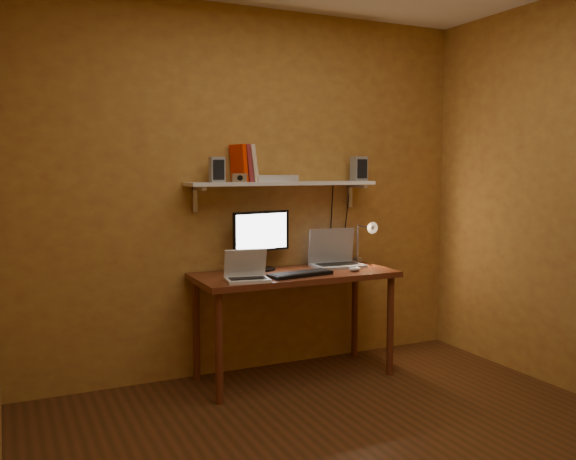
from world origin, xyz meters
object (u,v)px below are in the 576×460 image
shelf_camera (240,178)px  speaker_right (359,169)px  netbook (246,272)px  keyboard (300,274)px  desk (295,284)px  mouse (355,269)px  router (276,178)px  speaker_left (217,170)px  monitor (262,237)px  desk_lamp (366,236)px  wall_shelf (283,184)px  laptop (335,256)px

shelf_camera → speaker_right: bearing=4.1°
netbook → keyboard: netbook is taller
desk → netbook: netbook is taller
mouse → speaker_right: speaker_right is taller
keyboard → speaker_right: (0.67, 0.35, 0.70)m
router → speaker_left: bearing=179.0°
speaker_left → speaker_right: (1.13, 0.01, 0.01)m
monitor → router: (0.11, -0.01, 0.41)m
shelf_camera → mouse: bearing=-20.2°
speaker_right → keyboard: bearing=-149.1°
desk → shelf_camera: (-0.35, 0.13, 0.74)m
keyboard → shelf_camera: (-0.32, 0.28, 0.64)m
shelf_camera → router: size_ratio=0.37×
speaker_right → shelf_camera: (-0.99, -0.07, -0.06)m
desk → speaker_right: bearing=17.7°
netbook → keyboard: size_ratio=0.67×
monitor → desk_lamp: (0.83, -0.06, -0.03)m
desk_lamp → speaker_left: speaker_left is taller
speaker_left → speaker_right: size_ratio=0.93×
keyboard → mouse: size_ratio=4.68×
speaker_right → desk_lamp: bearing=-72.3°
wall_shelf → shelf_camera: bearing=-170.3°
netbook → mouse: bearing=10.0°
desk → netbook: size_ratio=4.66×
monitor → speaker_right: (0.81, 0.01, 0.48)m
router → netbook: bearing=-136.8°
laptop → netbook: 0.86m
wall_shelf → speaker_left: size_ratio=8.18×
wall_shelf → desk_lamp: 0.77m
laptop → desk_lamp: size_ratio=1.00×
desk → mouse: size_ratio=14.68×
speaker_right → shelf_camera: bearing=-172.5°
netbook → speaker_right: 1.30m
monitor → laptop: monitor is taller
router → monitor: bearing=176.3°
desk → keyboard: bearing=-101.2°
monitor → speaker_left: bearing=167.8°
speaker_right → netbook: bearing=-157.7°
monitor → wall_shelf: bearing=-11.1°
netbook → speaker_right: size_ratio=1.64×
desk → laptop: (0.39, 0.13, 0.16)m
monitor → keyboard: 0.43m
netbook → speaker_left: size_ratio=1.75×
router → mouse: bearing=-35.6°
mouse → monitor: bearing=138.6°
keyboard → shelf_camera: bearing=131.5°
monitor → router: router is taller
monitor → mouse: 0.70m
laptop → router: bearing=176.0°
wall_shelf → router: size_ratio=4.96×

